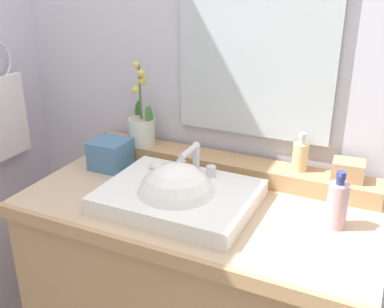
{
  "coord_description": "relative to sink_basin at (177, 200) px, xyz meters",
  "views": [
    {
      "loc": [
        0.53,
        -1.18,
        1.57
      ],
      "look_at": [
        -0.02,
        -0.01,
        1.03
      ],
      "focal_mm": 42.81,
      "sensor_mm": 36.0,
      "label": 1
    }
  ],
  "objects": [
    {
      "name": "wall_back",
      "position": [
        0.05,
        0.46,
        0.45
      ],
      "size": [
        2.62,
        0.2,
        2.66
      ],
      "primitive_type": "cube",
      "color": "silver",
      "rests_on": "ground"
    },
    {
      "name": "vanity_cabinet",
      "position": [
        0.05,
        0.06,
        -0.45
      ],
      "size": [
        1.14,
        0.6,
        0.87
      ],
      "color": "tan",
      "rests_on": "ground"
    },
    {
      "name": "back_ledge",
      "position": [
        0.05,
        0.28,
        0.01
      ],
      "size": [
        1.07,
        0.12,
        0.06
      ],
      "primitive_type": "cube",
      "color": "tan",
      "rests_on": "vanity_cabinet"
    },
    {
      "name": "sink_basin",
      "position": [
        0.0,
        0.0,
        0.0
      ],
      "size": [
        0.47,
        0.37,
        0.28
      ],
      "color": "white",
      "rests_on": "vanity_cabinet"
    },
    {
      "name": "soap_bar",
      "position": [
        -0.13,
        0.11,
        0.05
      ],
      "size": [
        0.07,
        0.04,
        0.02
      ],
      "primitive_type": "ellipsoid",
      "color": "silver",
      "rests_on": "sink_basin"
    },
    {
      "name": "potted_plant",
      "position": [
        -0.29,
        0.27,
        0.12
      ],
      "size": [
        0.11,
        0.1,
        0.32
      ],
      "color": "silver",
      "rests_on": "back_ledge"
    },
    {
      "name": "soap_dispenser",
      "position": [
        0.31,
        0.3,
        0.09
      ],
      "size": [
        0.05,
        0.06,
        0.13
      ],
      "color": "#DFBA85",
      "rests_on": "back_ledge"
    },
    {
      "name": "trinket_box",
      "position": [
        0.47,
        0.29,
        0.07
      ],
      "size": [
        0.11,
        0.09,
        0.06
      ],
      "primitive_type": "cube",
      "rotation": [
        0.0,
        0.0,
        0.07
      ],
      "color": "tan",
      "rests_on": "back_ledge"
    },
    {
      "name": "lotion_bottle",
      "position": [
        0.47,
        0.09,
        0.05
      ],
      "size": [
        0.06,
        0.06,
        0.17
      ],
      "color": "#CDA1AC",
      "rests_on": "vanity_cabinet"
    },
    {
      "name": "tissue_box",
      "position": [
        -0.36,
        0.16,
        0.03
      ],
      "size": [
        0.13,
        0.13,
        0.11
      ],
      "primitive_type": "cube",
      "rotation": [
        0.0,
        0.0,
        0.01
      ],
      "color": "teal",
      "rests_on": "vanity_cabinet"
    },
    {
      "name": "mirror",
      "position": [
        0.12,
        0.35,
        0.42
      ],
      "size": [
        0.55,
        0.02,
        0.6
      ],
      "primitive_type": "cube",
      "color": "silver"
    },
    {
      "name": "hand_towel",
      "position": [
        -0.82,
        0.12,
        0.12
      ],
      "size": [
        0.02,
        0.18,
        0.32
      ],
      "primitive_type": "cube",
      "color": "white"
    }
  ]
}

